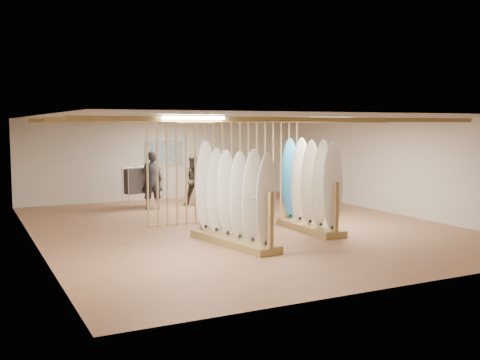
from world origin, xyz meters
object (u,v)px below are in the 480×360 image
clothing_rack_a (142,181)px  shopper_a (152,176)px  clothing_rack_b (237,175)px  shopper_b (195,177)px  rack_left (233,212)px  rack_right (310,201)px

clothing_rack_a → shopper_a: size_ratio=0.66×
clothing_rack_b → shopper_a: 3.11m
shopper_a → shopper_b: (1.45, 0.05, -0.10)m
clothing_rack_b → shopper_b: (-1.64, -0.29, 0.03)m
rack_left → clothing_rack_a: size_ratio=2.02×
rack_left → clothing_rack_b: bearing=53.8°
rack_right → clothing_rack_a: (-2.62, 5.43, 0.13)m
shopper_a → clothing_rack_a: bearing=-37.1°
clothing_rack_a → shopper_a: (0.23, -0.24, 0.15)m
rack_right → shopper_a: size_ratio=1.13×
rack_left → clothing_rack_b: rack_left is taller
clothing_rack_a → clothing_rack_b: 3.32m
rack_left → shopper_a: bearing=80.4°
rack_left → clothing_rack_a: rack_left is taller
clothing_rack_a → shopper_b: (1.68, -0.18, 0.05)m
clothing_rack_a → shopper_a: shopper_a is taller
clothing_rack_a → shopper_a: 0.36m
clothing_rack_b → shopper_b: bearing=-172.3°
rack_right → shopper_b: 5.33m
rack_right → clothing_rack_b: rack_right is taller
shopper_b → clothing_rack_b: bearing=39.8°
rack_left → rack_right: 2.47m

